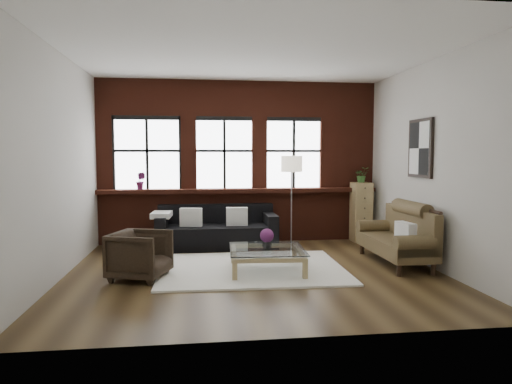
{
  "coord_description": "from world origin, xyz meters",
  "views": [
    {
      "loc": [
        -0.82,
        -6.64,
        1.74
      ],
      "look_at": [
        0.1,
        0.6,
        1.15
      ],
      "focal_mm": 32.0,
      "sensor_mm": 36.0,
      "label": 1
    }
  ],
  "objects": [
    {
      "name": "wall_back",
      "position": [
        0.0,
        2.5,
        1.6
      ],
      "size": [
        5.5,
        0.0,
        5.5
      ],
      "primitive_type": "plane",
      "rotation": [
        1.57,
        0.0,
        0.0
      ],
      "color": "#BBB8AE",
      "rests_on": "ground"
    },
    {
      "name": "wall_poster",
      "position": [
        2.72,
        0.3,
        1.85
      ],
      "size": [
        0.05,
        0.74,
        0.94
      ],
      "primitive_type": null,
      "color": "black",
      "rests_on": "wall_right"
    },
    {
      "name": "floor",
      "position": [
        0.0,
        0.0,
        0.0
      ],
      "size": [
        5.5,
        5.5,
        0.0
      ],
      "primitive_type": "plane",
      "color": "#382814",
      "rests_on": "ground"
    },
    {
      "name": "sill_ledge",
      "position": [
        0.0,
        2.35,
        1.04
      ],
      "size": [
        5.5,
        0.3,
        0.08
      ],
      "primitive_type": "cube",
      "color": "#521F13",
      "rests_on": "brick_backwall"
    },
    {
      "name": "window_right",
      "position": [
        1.1,
        2.45,
        1.75
      ],
      "size": [
        1.38,
        0.1,
        1.5
      ],
      "primitive_type": null,
      "color": "black",
      "rests_on": "brick_backwall"
    },
    {
      "name": "ceiling",
      "position": [
        0.0,
        0.0,
        3.2
      ],
      "size": [
        5.5,
        5.5,
        0.0
      ],
      "primitive_type": "plane",
      "rotation": [
        3.14,
        0.0,
        0.0
      ],
      "color": "white",
      "rests_on": "ground"
    },
    {
      "name": "vase",
      "position": [
        0.18,
        -0.03,
        0.43
      ],
      "size": [
        0.16,
        0.16,
        0.15
      ],
      "primitive_type": "imported",
      "rotation": [
        0.0,
        0.0,
        0.12
      ],
      "color": "#B2B2B2",
      "rests_on": "coffee_table"
    },
    {
      "name": "potted_plant_top",
      "position": [
        2.44,
        2.16,
        1.35
      ],
      "size": [
        0.3,
        0.27,
        0.31
      ],
      "primitive_type": "imported",
      "rotation": [
        0.0,
        0.0,
        -0.11
      ],
      "color": "#2D5923",
      "rests_on": "drawer_chest"
    },
    {
      "name": "brick_backwall",
      "position": [
        0.0,
        2.44,
        1.6
      ],
      "size": [
        5.5,
        0.12,
        3.2
      ],
      "primitive_type": null,
      "color": "#521F13",
      "rests_on": "floor"
    },
    {
      "name": "wall_front",
      "position": [
        0.0,
        -2.5,
        1.6
      ],
      "size": [
        5.5,
        0.0,
        5.5
      ],
      "primitive_type": "plane",
      "rotation": [
        -1.57,
        0.0,
        0.0
      ],
      "color": "#BBB8AE",
      "rests_on": "ground"
    },
    {
      "name": "wall_left",
      "position": [
        -2.75,
        0.0,
        1.6
      ],
      "size": [
        0.0,
        5.0,
        5.0
      ],
      "primitive_type": "plane",
      "rotation": [
        1.57,
        0.0,
        1.57
      ],
      "color": "#BBB8AE",
      "rests_on": "ground"
    },
    {
      "name": "coffee_table",
      "position": [
        0.18,
        -0.03,
        0.17
      ],
      "size": [
        1.16,
        1.16,
        0.37
      ],
      "primitive_type": null,
      "rotation": [
        0.0,
        0.0,
        -0.06
      ],
      "color": "tan",
      "rests_on": "shag_rug"
    },
    {
      "name": "armchair",
      "position": [
        -1.64,
        -0.17,
        0.34
      ],
      "size": [
        0.94,
        0.92,
        0.68
      ],
      "primitive_type": "imported",
      "rotation": [
        0.0,
        0.0,
        1.25
      ],
      "color": "black",
      "rests_on": "floor"
    },
    {
      "name": "flowers",
      "position": [
        0.18,
        -0.03,
        0.55
      ],
      "size": [
        0.21,
        0.21,
        0.21
      ],
      "primitive_type": "sphere",
      "color": "#64225D",
      "rests_on": "vase"
    },
    {
      "name": "pillow_settee",
      "position": [
        2.22,
        -0.29,
        0.58
      ],
      "size": [
        0.18,
        0.39,
        0.34
      ],
      "primitive_type": "cube",
      "rotation": [
        0.0,
        0.0,
        0.11
      ],
      "color": "silver",
      "rests_on": "vintage_settee"
    },
    {
      "name": "vintage_settee",
      "position": [
        2.3,
        0.24,
        0.47
      ],
      "size": [
        0.78,
        1.75,
        0.93
      ],
      "primitive_type": null,
      "color": "brown",
      "rests_on": "floor"
    },
    {
      "name": "pillow_a",
      "position": [
        -0.96,
        1.8,
        0.6
      ],
      "size": [
        0.42,
        0.21,
        0.34
      ],
      "primitive_type": "cube",
      "rotation": [
        0.0,
        0.0,
        -0.19
      ],
      "color": "silver",
      "rests_on": "dark_sofa"
    },
    {
      "name": "shag_rug",
      "position": [
        -0.02,
        0.16,
        0.01
      ],
      "size": [
        2.81,
        2.23,
        0.03
      ],
      "primitive_type": "cube",
      "rotation": [
        0.0,
        0.0,
        -0.02
      ],
      "color": "white",
      "rests_on": "floor"
    },
    {
      "name": "wall_right",
      "position": [
        2.75,
        0.0,
        1.6
      ],
      "size": [
        0.0,
        5.0,
        5.0
      ],
      "primitive_type": "plane",
      "rotation": [
        1.57,
        0.0,
        -1.57
      ],
      "color": "#BBB8AE",
      "rests_on": "ground"
    },
    {
      "name": "window_left",
      "position": [
        -1.8,
        2.45,
        1.75
      ],
      "size": [
        1.38,
        0.1,
        1.5
      ],
      "primitive_type": null,
      "color": "black",
      "rests_on": "brick_backwall"
    },
    {
      "name": "pillow_b",
      "position": [
        -0.11,
        1.8,
        0.6
      ],
      "size": [
        0.41,
        0.16,
        0.34
      ],
      "primitive_type": "cube",
      "rotation": [
        0.0,
        0.0,
        -0.05
      ],
      "color": "silver",
      "rests_on": "dark_sofa"
    },
    {
      "name": "dark_sofa",
      "position": [
        -0.48,
        1.9,
        0.4
      ],
      "size": [
        2.23,
        0.9,
        0.81
      ],
      "primitive_type": null,
      "color": "black",
      "rests_on": "floor"
    },
    {
      "name": "window_mid",
      "position": [
        -0.3,
        2.45,
        1.75
      ],
      "size": [
        1.38,
        0.1,
        1.5
      ],
      "primitive_type": null,
      "color": "black",
      "rests_on": "brick_backwall"
    },
    {
      "name": "floor_lamp",
      "position": [
        0.94,
        1.86,
        0.94
      ],
      "size": [
        0.4,
        0.4,
        1.88
      ],
      "primitive_type": null,
      "color": "#A5A5A8",
      "rests_on": "floor"
    },
    {
      "name": "drawer_chest",
      "position": [
        2.44,
        2.16,
        0.6
      ],
      "size": [
        0.37,
        0.37,
        1.19
      ],
      "primitive_type": "cube",
      "color": "tan",
      "rests_on": "floor"
    },
    {
      "name": "sill_plant",
      "position": [
        -1.92,
        2.32,
        1.25
      ],
      "size": [
        0.22,
        0.2,
        0.34
      ],
      "primitive_type": "imported",
      "rotation": [
        0.0,
        0.0,
        -0.32
      ],
      "color": "#64225D",
      "rests_on": "sill_ledge"
    }
  ]
}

